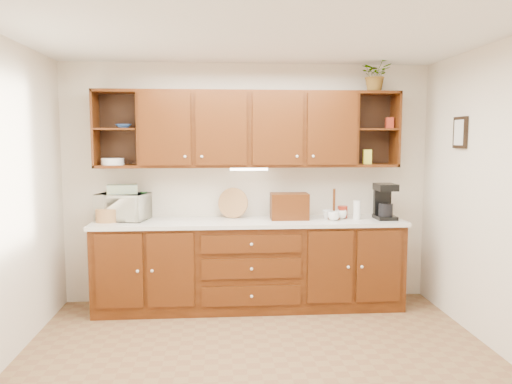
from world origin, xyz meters
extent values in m
plane|color=brown|center=(0.00, 0.00, 0.00)|extent=(4.00, 4.00, 0.00)
plane|color=white|center=(0.00, 0.00, 2.60)|extent=(4.00, 4.00, 0.00)
plane|color=beige|center=(0.00, 1.75, 1.30)|extent=(4.00, 0.00, 4.00)
cube|color=#351506|center=(0.00, 1.45, 0.45)|extent=(3.20, 0.60, 0.90)
cube|color=silver|center=(0.00, 1.44, 0.92)|extent=(3.24, 0.64, 0.04)
cube|color=#351506|center=(0.00, 1.58, 1.89)|extent=(2.30, 0.33, 0.80)
cube|color=black|center=(-1.38, 1.74, 1.89)|extent=(0.45, 0.02, 0.80)
cube|color=black|center=(1.38, 1.74, 1.89)|extent=(0.45, 0.02, 0.80)
cube|color=#351506|center=(-1.38, 1.58, 1.89)|extent=(0.43, 0.30, 0.02)
cube|color=#351506|center=(1.38, 1.58, 1.89)|extent=(0.43, 0.30, 0.02)
cube|color=#351506|center=(1.38, 1.58, 2.27)|extent=(0.45, 0.33, 0.03)
cube|color=white|center=(0.00, 1.53, 1.47)|extent=(0.40, 0.05, 0.02)
cube|color=black|center=(1.98, 0.90, 1.85)|extent=(0.03, 0.24, 0.30)
cylinder|color=#A97446|center=(-1.47, 1.45, 1.01)|extent=(0.28, 0.28, 0.13)
imported|color=#ECE6CC|center=(-1.32, 1.56, 1.08)|extent=(0.58, 0.46, 0.28)
cube|color=#BFBD5A|center=(-1.32, 1.56, 1.27)|extent=(0.34, 0.27, 0.09)
cylinder|color=black|center=(-1.11, 1.58, 1.09)|extent=(0.09, 0.09, 0.29)
cylinder|color=#A97446|center=(-0.17, 1.61, 0.95)|extent=(0.34, 0.18, 0.32)
cube|color=#351506|center=(0.43, 1.48, 1.08)|extent=(0.40, 0.25, 0.28)
cylinder|color=#351506|center=(0.90, 1.44, 1.10)|extent=(0.03, 0.03, 0.33)
cylinder|color=#351506|center=(0.90, 1.44, 0.95)|extent=(0.13, 0.13, 0.02)
imported|color=white|center=(0.98, 1.46, 0.99)|extent=(0.15, 0.15, 0.09)
imported|color=white|center=(0.83, 1.50, 0.99)|extent=(0.15, 0.15, 0.09)
imported|color=white|center=(0.88, 1.35, 0.99)|extent=(0.15, 0.15, 0.09)
cylinder|color=#A12A17|center=(1.01, 1.53, 1.00)|extent=(0.11, 0.11, 0.13)
cylinder|color=white|center=(1.14, 1.42, 1.04)|extent=(0.10, 0.10, 0.20)
cylinder|color=yellow|center=(1.44, 1.40, 0.99)|extent=(0.10, 0.10, 0.11)
cube|color=black|center=(1.44, 1.40, 0.96)|extent=(0.20, 0.26, 0.04)
cube|color=black|center=(1.44, 1.50, 1.12)|extent=(0.18, 0.06, 0.32)
cube|color=black|center=(1.44, 1.40, 1.28)|extent=(0.20, 0.26, 0.07)
cylinder|color=black|center=(1.44, 1.38, 1.04)|extent=(0.15, 0.15, 0.14)
imported|color=#25488B|center=(-1.30, 1.56, 1.92)|extent=(0.20, 0.20, 0.04)
cylinder|color=white|center=(-1.42, 1.58, 1.56)|extent=(0.27, 0.27, 0.07)
cube|color=yellow|center=(1.28, 1.55, 1.60)|extent=(0.09, 0.08, 0.15)
cube|color=#A12A17|center=(1.52, 1.57, 1.96)|extent=(0.09, 0.08, 0.12)
imported|color=#999999|center=(1.34, 1.52, 2.46)|extent=(0.36, 0.33, 0.34)
camera|label=1|loc=(-0.32, -3.72, 1.79)|focal=35.00mm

